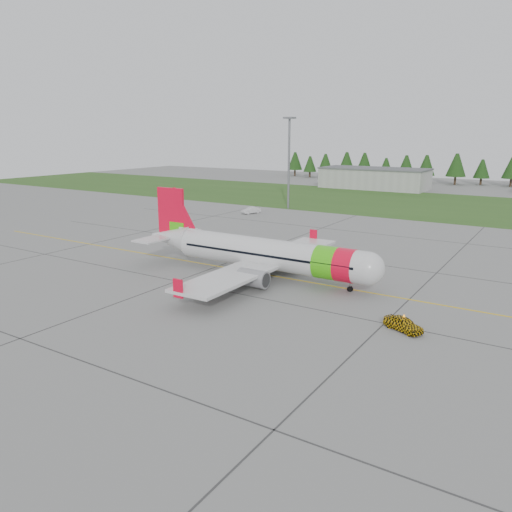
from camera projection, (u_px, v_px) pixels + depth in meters
The scene contains 9 objects.
ground at pixel (289, 304), 50.86m from camera, with size 320.00×320.00×0.00m, color gray.
aircraft at pixel (264, 254), 59.85m from camera, with size 32.79×30.04×9.94m.
follow_me_car at pixel (404, 311), 43.57m from camera, with size 1.50×1.27×3.73m, color yellow.
service_van at pixel (251, 203), 107.38m from camera, with size 1.53×1.44×4.38m, color silver.
grass_strip at pixel (455, 207), 118.05m from camera, with size 320.00×50.00×0.03m, color #30561E.
taxi_guideline at pixel (322, 284), 57.41m from camera, with size 120.00×0.25×0.02m, color gold.
hangar_west at pixel (374, 179), 155.89m from camera, with size 32.00×14.00×6.00m, color #A8A8A3.
floodlight_mast at pixel (289, 165), 112.64m from camera, with size 0.50×0.50×20.00m, color slate.
treeline at pixel (493, 171), 162.73m from camera, with size 160.00×8.00×10.00m, color #1C3F14, non-canonical shape.
Camera 1 is at (23.02, -42.47, 16.96)m, focal length 35.00 mm.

